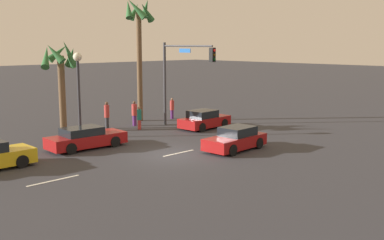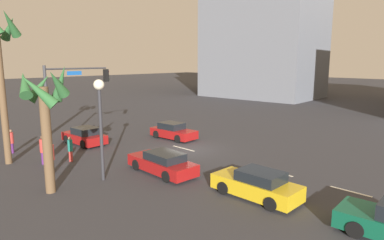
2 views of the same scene
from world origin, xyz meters
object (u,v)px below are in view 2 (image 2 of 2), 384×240
at_px(car_3, 162,163).
at_px(pedestrian_3, 70,148).
at_px(building_1, 248,20).
at_px(traffic_signal, 70,93).
at_px(streetlamp, 100,109).
at_px(palm_tree_0, 0,52).
at_px(car_0, 173,131).
at_px(palm_tree_1, 45,103).
at_px(car_4, 257,185).
at_px(building_3, 263,32).
at_px(pedestrian_0, 43,149).
at_px(pedestrian_1, 51,156).
at_px(car_1, 85,136).
at_px(pedestrian_2, 11,141).

relative_size(car_3, pedestrian_3, 2.84).
bearing_deg(building_1, traffic_signal, 111.54).
xyz_separation_m(streetlamp, building_1, (28.29, -53.32, 11.11)).
bearing_deg(palm_tree_0, car_0, -101.18).
xyz_separation_m(palm_tree_0, palm_tree_1, (-6.59, 0.22, -2.48)).
bearing_deg(car_4, car_3, 7.49).
bearing_deg(car_3, car_4, -172.51).
distance_m(car_3, building_3, 45.21).
bearing_deg(pedestrian_0, car_4, -158.80).
distance_m(traffic_signal, pedestrian_1, 6.16).
bearing_deg(car_1, building_1, -68.03).
xyz_separation_m(streetlamp, pedestrian_3, (4.52, -0.38, -3.03)).
bearing_deg(building_1, pedestrian_2, 108.21).
bearing_deg(palm_tree_1, car_0, -70.62).
relative_size(car_0, pedestrian_0, 2.22).
xyz_separation_m(car_0, palm_tree_1, (-4.24, 12.06, 3.85)).
distance_m(car_1, car_3, 9.56).
distance_m(car_3, pedestrian_2, 11.77).
height_order(car_3, pedestrian_3, pedestrian_3).
xyz_separation_m(car_3, traffic_signal, (8.61, 1.14, 3.56)).
relative_size(car_4, traffic_signal, 0.70).
bearing_deg(pedestrian_2, palm_tree_0, 159.91).
relative_size(pedestrian_0, palm_tree_0, 0.19).
height_order(car_1, streetlamp, streetlamp).
bearing_deg(building_1, building_3, 134.74).
relative_size(pedestrian_0, pedestrian_3, 1.13).
relative_size(car_0, palm_tree_0, 0.43).
bearing_deg(pedestrian_1, building_3, -71.95).
bearing_deg(palm_tree_0, pedestrian_0, -139.06).
bearing_deg(palm_tree_1, pedestrian_2, -7.15).
height_order(pedestrian_0, pedestrian_1, pedestrian_1).
distance_m(pedestrian_1, building_1, 61.94).
distance_m(car_3, building_1, 60.18).
bearing_deg(car_3, palm_tree_0, 33.68).
height_order(traffic_signal, streetlamp, traffic_signal).
bearing_deg(building_3, building_1, -47.45).
bearing_deg(building_3, pedestrian_0, 102.66).
xyz_separation_m(pedestrian_0, building_3, (12.26, -43.76, 10.28)).
distance_m(pedestrian_0, pedestrian_2, 4.21).
xyz_separation_m(car_1, pedestrian_1, (-5.05, 4.79, 0.41)).
bearing_deg(car_4, traffic_signal, 7.51).
distance_m(pedestrian_0, palm_tree_0, 6.38).
bearing_deg(building_3, palm_tree_1, 107.75).
distance_m(traffic_signal, pedestrian_3, 4.48).
xyz_separation_m(pedestrian_2, pedestrian_3, (-4.85, -1.96, -0.03)).
xyz_separation_m(car_4, building_1, (35.65, -49.52, 14.37)).
xyz_separation_m(pedestrian_2, building_3, (8.08, -44.26, 10.35)).
distance_m(pedestrian_0, building_1, 60.74).
distance_m(palm_tree_0, building_1, 60.34).
distance_m(traffic_signal, streetlamp, 7.41).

